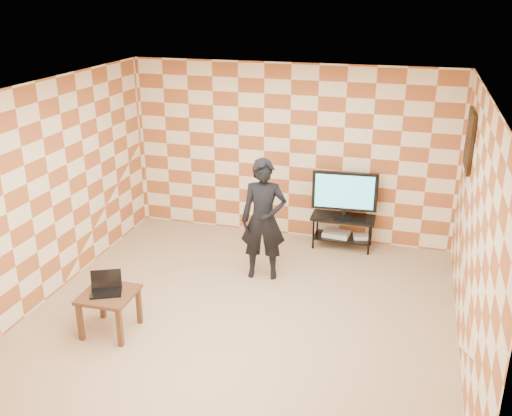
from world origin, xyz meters
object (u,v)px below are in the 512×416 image
object	(u,v)px
tv_stand	(343,225)
tv	(345,192)
side_table	(109,300)
person	(264,220)

from	to	relation	value
tv_stand	tv	xyz separation A→B (m)	(-0.00, -0.00, 0.52)
tv	side_table	xyz separation A→B (m)	(-2.24, -3.01, -0.48)
side_table	person	bearing A→B (deg)	53.42
person	tv_stand	bearing A→B (deg)	42.83
side_table	person	xyz separation A→B (m)	(1.33, 1.79, 0.42)
tv_stand	person	size ratio (longest dim) A/B	0.57
tv	person	xyz separation A→B (m)	(-0.91, -1.21, -0.06)
tv_stand	person	world-z (taller)	person
side_table	person	world-z (taller)	person
tv	side_table	world-z (taller)	tv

